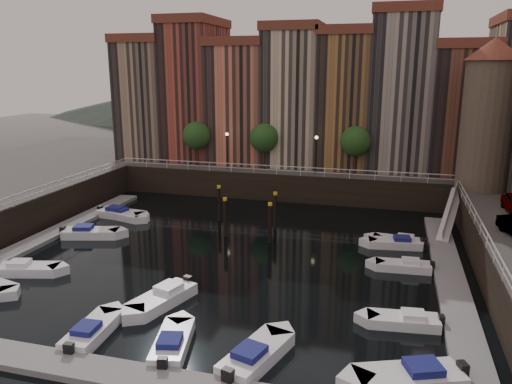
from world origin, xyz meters
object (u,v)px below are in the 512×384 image
(corner_tower, at_px, (488,113))
(boat_left_1, at_px, (27,269))
(gangway, at_px, (450,211))
(boat_left_2, at_px, (90,233))
(mooring_pilings, at_px, (247,214))

(corner_tower, relative_size, boat_left_1, 2.96)
(gangway, bearing_deg, boat_left_2, -162.00)
(boat_left_1, bearing_deg, boat_left_2, 77.03)
(corner_tower, distance_m, mooring_pilings, 23.80)
(mooring_pilings, bearing_deg, boat_left_1, -133.68)
(corner_tower, distance_m, boat_left_1, 40.70)
(boat_left_2, bearing_deg, corner_tower, 8.25)
(gangway, bearing_deg, corner_tower, 57.20)
(mooring_pilings, bearing_deg, gangway, 15.57)
(gangway, height_order, boat_left_2, gangway)
(boat_left_1, xyz_separation_m, boat_left_2, (-0.24, 8.09, 0.03))
(mooring_pilings, distance_m, boat_left_1, 18.02)
(corner_tower, relative_size, gangway, 1.66)
(gangway, xyz_separation_m, boat_left_1, (-29.68, -17.81, -1.56))
(gangway, bearing_deg, mooring_pilings, -164.43)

